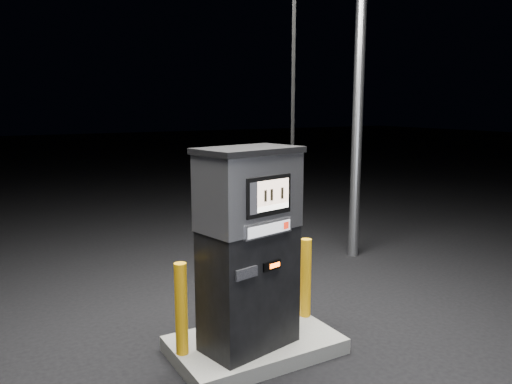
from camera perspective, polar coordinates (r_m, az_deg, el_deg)
ground at (r=5.19m, az=-0.17°, el=-17.81°), size 80.00×80.00×0.00m
pump_island at (r=5.16m, az=-0.17°, el=-17.07°), size 1.60×1.00×0.15m
fuel_dispenser at (r=4.63m, az=-0.79°, el=-6.29°), size 1.09×0.74×3.92m
bollard_left at (r=4.71m, az=-8.54°, el=-13.08°), size 0.13×0.13×0.87m
bollard_right at (r=5.47m, az=5.70°, el=-9.74°), size 0.13×0.13×0.86m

